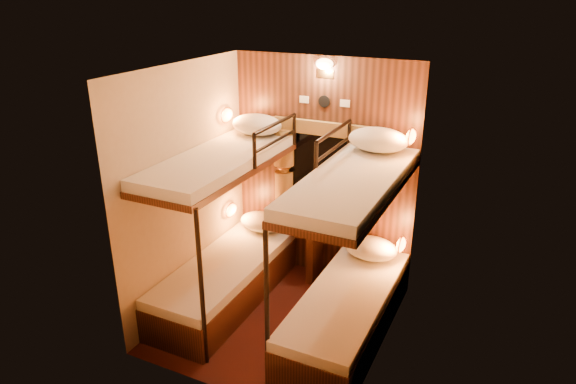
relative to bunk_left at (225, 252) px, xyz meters
The scene contains 22 objects.
floor 0.86m from the bunk_left, ahead, with size 2.10×2.10×0.00m, color #37130F.
ceiling 1.95m from the bunk_left, ahead, with size 2.10×2.10×0.00m, color silver.
wall_back 1.34m from the bunk_left, 56.56° to the left, with size 2.40×2.40×0.00m, color #C6B293.
wall_front 1.44m from the bunk_left, 59.93° to the right, with size 2.40×2.40×0.00m, color #C6B293.
wall_left 0.74m from the bunk_left, 168.93° to the right, with size 2.40×2.40×0.00m, color #C6B293.
wall_right 1.77m from the bunk_left, ahead, with size 2.40×2.40×0.00m, color #C6B293.
back_panel 1.33m from the bunk_left, 56.16° to the left, with size 2.00×0.03×2.40m, color black.
bunk_left is the anchor object (origin of this frame).
bunk_right 1.30m from the bunk_left, ahead, with size 0.72×1.90×1.82m.
window 1.30m from the bunk_left, 55.30° to the left, with size 1.00×0.12×0.79m.
curtains 1.32m from the bunk_left, 54.32° to the left, with size 1.10×0.22×1.00m.
back_fixtures 2.03m from the bunk_left, 55.16° to the left, with size 0.54×0.09×0.48m.
reading_lamps 1.13m from the bunk_left, 44.25° to the left, with size 2.00×0.20×1.25m.
table 1.02m from the bunk_left, 50.33° to the left, with size 0.50×0.34×0.66m.
bottle_left 0.90m from the bunk_left, 54.29° to the left, with size 0.07×0.07×0.23m.
bottle_right 1.10m from the bunk_left, 45.70° to the left, with size 0.06×0.06×0.21m.
sachet_a 1.18m from the bunk_left, 44.78° to the left, with size 0.07×0.05×0.01m, color silver.
sachet_b 1.12m from the bunk_left, 49.92° to the left, with size 0.08×0.06×0.01m, color silver.
pillow_lower_left 0.78m from the bunk_left, 90.16° to the left, with size 0.51×0.37×0.20m, color silver.
pillow_lower_right 1.47m from the bunk_left, 28.00° to the left, with size 0.54×0.39×0.21m, color silver.
pillow_upper_left 1.34m from the bunk_left, 90.17° to the left, with size 0.54×0.39×0.21m, color silver.
pillow_upper_right 1.86m from the bunk_left, 27.84° to the left, with size 0.57×0.40×0.22m, color silver.
Camera 1 is at (1.88, -3.75, 3.01)m, focal length 32.00 mm.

